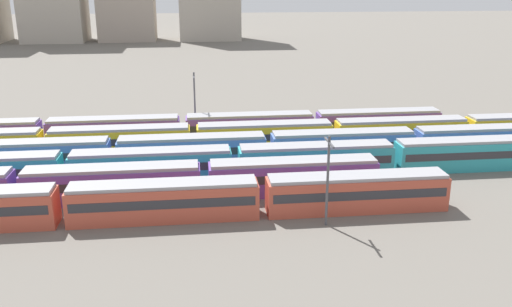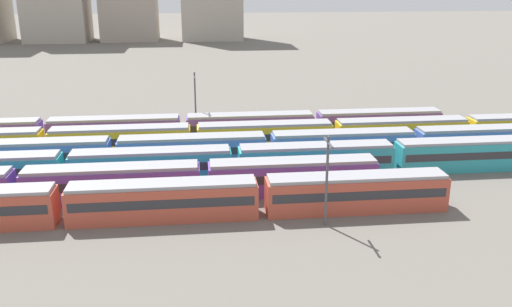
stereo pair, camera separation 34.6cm
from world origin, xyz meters
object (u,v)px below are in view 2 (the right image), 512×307
Objects in this scene: train_track_1 at (113,183)px; train_track_2 at (394,157)px; train_track_5 at (183,128)px; catenary_pole_1 at (195,101)px; train_track_0 at (163,200)px; catenary_pole_2 at (327,176)px; train_track_3 at (342,145)px; train_track_4 at (265,136)px.

train_track_1 and train_track_2 have the same top height.
train_track_5 is 4.76m from catenary_pole_1.
train_track_2 is at bearing 21.42° from train_track_0.
catenary_pole_1 is 34.12m from catenary_pole_2.
catenary_pole_2 is at bearing -130.29° from train_track_2.
catenary_pole_1 reaches higher than catenary_pole_2.
train_track_0 is 0.75× the size of train_track_5.
train_track_3 is at bearing 35.79° from train_track_0.
train_track_0 is 28.47m from train_track_2.
train_track_0 is 7.54m from train_track_1.
train_track_4 is at bearing -25.49° from train_track_5.
train_track_3 is 10.78× the size of catenary_pole_2.
train_track_0 is at bearing -96.47° from catenary_pole_1.
train_track_0 is at bearing 168.49° from catenary_pole_2.
catenary_pole_2 is (-6.56, -18.67, 2.96)m from train_track_3.
train_track_1 is 21.93m from train_track_5.
catenary_pole_1 reaches higher than train_track_0.
train_track_5 is (1.48, 26.00, 0.00)m from train_track_0.
train_track_1 is at bearing -170.76° from train_track_2.
catenary_pole_2 reaches higher than train_track_5.
train_track_2 is 17.54m from train_track_4.
train_track_1 is at bearing -159.00° from train_track_3.
train_track_4 is (-14.12, 10.40, 0.00)m from train_track_2.
train_track_4 is 12.08m from train_track_5.
train_track_4 is at bearing 41.17° from train_track_1.
catenary_pole_1 reaches higher than train_track_4.
train_track_3 is at bearing -29.32° from train_track_4.
train_track_5 is 8.60× the size of catenary_pole_2.
catenary_pole_1 is (-9.10, 8.14, 3.28)m from train_track_4.
catenary_pole_2 reaches higher than train_track_4.
catenary_pole_2 is at bearing -64.92° from train_track_5.
train_track_0 and train_track_5 have the same top height.
train_track_2 and train_track_4 have the same top height.
catenary_pole_2 is at bearing -83.54° from train_track_4.
catenary_pole_1 is at bearing 141.40° from train_track_2.
train_track_1 is 0.60× the size of train_track_4.
train_track_0 is 26.04m from train_track_5.
catenary_pole_2 is (13.61, -29.07, 2.96)m from train_track_5.
train_track_0 is at bearing -158.58° from train_track_2.
train_track_2 is 17.91m from catenary_pole_2.
train_track_1 is 0.50× the size of train_track_2.
train_track_1 is at bearing 136.38° from train_track_0.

